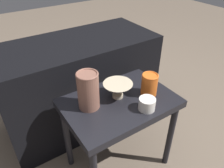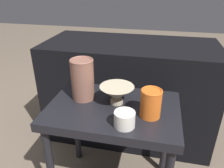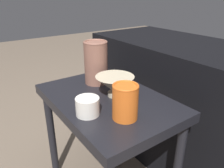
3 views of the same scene
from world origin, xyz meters
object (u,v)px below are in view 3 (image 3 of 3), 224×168
Objects in this scene: vase_colorful_right at (125,101)px; cup at (88,106)px; vase_textured_left at (96,62)px; bowl at (115,85)px.

vase_colorful_right is 1.47× the size of cup.
vase_textured_left reaches higher than cup.
vase_colorful_right reaches higher than cup.
vase_colorful_right is at bearing 44.63° from cup.
bowl is 0.17m from vase_textured_left.
vase_textured_left is 1.60× the size of vase_colorful_right.
bowl is 0.17m from vase_colorful_right.
cup is (0.23, -0.18, -0.07)m from vase_textured_left.
bowl is 0.80× the size of vase_textured_left.
vase_colorful_right is (0.16, -0.07, 0.01)m from bowl.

